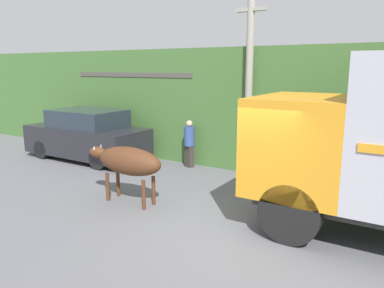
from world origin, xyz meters
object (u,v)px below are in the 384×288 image
Objects in this scene: brown_cow at (128,161)px; pedestrian_on_hill at (189,142)px; utility_pole at (249,80)px; parked_suv at (87,136)px.

pedestrian_on_hill is at bearing 109.41° from brown_cow.
pedestrian_on_hill reaches higher than brown_cow.
utility_pole is at bearing -155.12° from pedestrian_on_hill.
pedestrian_on_hill is 0.28× the size of utility_pole.
utility_pole reaches higher than brown_cow.
brown_cow is 4.90m from parked_suv.
brown_cow is 4.38m from utility_pole.
parked_suv is 2.94× the size of pedestrian_on_hill.
pedestrian_on_hill is 2.82m from utility_pole.
utility_pole is (5.64, 1.16, 2.01)m from parked_suv.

